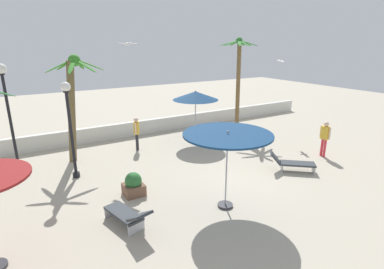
{
  "coord_description": "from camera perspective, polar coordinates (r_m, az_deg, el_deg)",
  "views": [
    {
      "loc": [
        -6.5,
        -7.81,
        5.26
      ],
      "look_at": [
        0.0,
        2.99,
        1.4
      ],
      "focal_mm": 28.12,
      "sensor_mm": 36.0,
      "label": 1
    }
  ],
  "objects": [
    {
      "name": "patio_umbrella_2",
      "position": [
        9.45,
        6.76,
        -0.67
      ],
      "size": [
        2.83,
        2.83,
        2.66
      ],
      "color": "#333338",
      "rests_on": "ground_plane"
    },
    {
      "name": "guest_1",
      "position": [
        15.58,
        23.89,
        -0.15
      ],
      "size": [
        0.25,
        0.56,
        1.72
      ],
      "color": "#D8333F",
      "rests_on": "ground_plane"
    },
    {
      "name": "seagull_0",
      "position": [
        13.87,
        -12.1,
        16.48
      ],
      "size": [
        0.6,
        1.25,
        0.14
      ],
      "color": "white"
    },
    {
      "name": "lamp_post_0",
      "position": [
        12.53,
        -22.18,
        2.44
      ],
      "size": [
        0.37,
        0.37,
        3.87
      ],
      "color": "black",
      "rests_on": "ground_plane"
    },
    {
      "name": "palm_tree_1",
      "position": [
        18.73,
        8.8,
        11.69
      ],
      "size": [
        2.29,
        2.29,
        5.57
      ],
      "color": "brown",
      "rests_on": "ground_plane"
    },
    {
      "name": "seagull_1",
      "position": [
        18.34,
        16.43,
        13.19
      ],
      "size": [
        0.53,
        0.87,
        0.14
      ],
      "color": "white"
    },
    {
      "name": "guest_0",
      "position": [
        15.38,
        -10.47,
        0.76
      ],
      "size": [
        0.39,
        0.49,
        1.69
      ],
      "color": "#26262D",
      "rests_on": "ground_plane"
    },
    {
      "name": "lamp_post_1",
      "position": [
        14.85,
        -31.74,
        5.74
      ],
      "size": [
        0.43,
        0.43,
        4.46
      ],
      "color": "black",
      "rests_on": "ground_plane"
    },
    {
      "name": "ground_plane",
      "position": [
        11.44,
        7.88,
        -10.52
      ],
      "size": [
        56.0,
        56.0,
        0.0
      ],
      "primitive_type": "plane",
      "color": "#B2A893"
    },
    {
      "name": "palm_tree_2",
      "position": [
        14.34,
        -21.71,
        6.68
      ],
      "size": [
        2.49,
        2.34,
        4.8
      ],
      "color": "brown",
      "rests_on": "ground_plane"
    },
    {
      "name": "lounge_chair_0",
      "position": [
        13.49,
        18.38,
        -5.08
      ],
      "size": [
        1.79,
        1.64,
        0.83
      ],
      "color": "#B7B7BC",
      "rests_on": "ground_plane"
    },
    {
      "name": "planter",
      "position": [
        11.12,
        -11.03,
        -9.34
      ],
      "size": [
        0.7,
        0.7,
        0.85
      ],
      "color": "brown",
      "rests_on": "ground_plane"
    },
    {
      "name": "lounge_chair_1",
      "position": [
        9.37,
        -12.11,
        -14.64
      ],
      "size": [
        0.98,
        1.94,
        0.83
      ],
      "color": "#B7B7BC",
      "rests_on": "ground_plane"
    },
    {
      "name": "boundary_wall",
      "position": [
        18.25,
        -9.03,
        1.42
      ],
      "size": [
        25.2,
        0.3,
        0.83
      ],
      "primitive_type": "cube",
      "color": "silver",
      "rests_on": "ground_plane"
    },
    {
      "name": "patio_umbrella_1",
      "position": [
        16.15,
        0.67,
        7.32
      ],
      "size": [
        2.45,
        2.45,
        2.83
      ],
      "color": "#333338",
      "rests_on": "ground_plane"
    }
  ]
}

